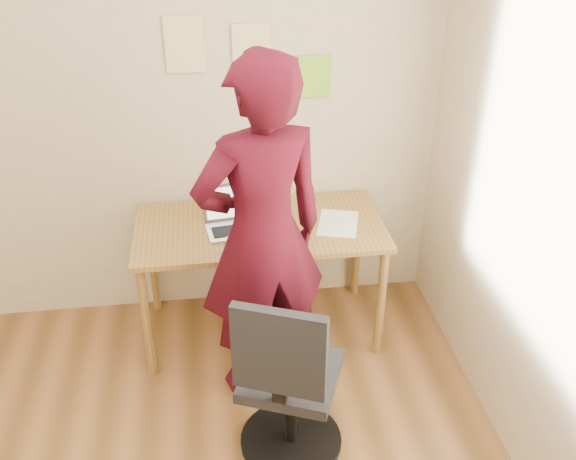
{
  "coord_description": "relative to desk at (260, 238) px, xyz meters",
  "views": [
    {
      "loc": [
        0.39,
        -1.74,
        2.54
      ],
      "look_at": [
        0.75,
        0.95,
        0.95
      ],
      "focal_mm": 40.0,
      "sensor_mm": 36.0,
      "label": 1
    }
  ],
  "objects": [
    {
      "name": "room",
      "position": [
        -0.65,
        -1.38,
        0.7
      ],
      "size": [
        3.58,
        3.58,
        2.78
      ],
      "color": "brown",
      "rests_on": "ground"
    },
    {
      "name": "desk",
      "position": [
        0.0,
        0.0,
        0.0
      ],
      "size": [
        1.4,
        0.7,
        0.74
      ],
      "color": "olive",
      "rests_on": "ground"
    },
    {
      "name": "laptop",
      "position": [
        -0.15,
        0.0,
        0.14
      ],
      "size": [
        0.34,
        0.31,
        0.22
      ],
      "rotation": [
        0.0,
        0.0,
        0.13
      ],
      "color": "silver",
      "rests_on": "desk"
    },
    {
      "name": "paper_sheet",
      "position": [
        0.44,
        -0.04,
        0.09
      ],
      "size": [
        0.29,
        0.35,
        0.0
      ],
      "primitive_type": "cube",
      "rotation": [
        0.0,
        0.0,
        -0.28
      ],
      "color": "white",
      "rests_on": "desk"
    },
    {
      "name": "phone",
      "position": [
        0.19,
        -0.21,
        0.09
      ],
      "size": [
        0.09,
        0.13,
        0.01
      ],
      "rotation": [
        0.0,
        0.0,
        0.24
      ],
      "color": "black",
      "rests_on": "desk"
    },
    {
      "name": "wall_note_left",
      "position": [
        -0.34,
        0.36,
        1.02
      ],
      "size": [
        0.21,
        0.0,
        0.3
      ],
      "primitive_type": "cube",
      "color": "#E7CF8A",
      "rests_on": "room"
    },
    {
      "name": "wall_note_mid",
      "position": [
        0.01,
        0.36,
        0.97
      ],
      "size": [
        0.21,
        0.0,
        0.3
      ],
      "primitive_type": "cube",
      "color": "#E7CF8A",
      "rests_on": "room"
    },
    {
      "name": "wall_note_right",
      "position": [
        0.36,
        0.36,
        0.81
      ],
      "size": [
        0.18,
        0.0,
        0.24
      ],
      "primitive_type": "cube",
      "color": "#86CC2D",
      "rests_on": "room"
    },
    {
      "name": "office_chair",
      "position": [
        0.03,
        -0.96,
        -0.24
      ],
      "size": [
        0.56,
        0.57,
        0.97
      ],
      "rotation": [
        0.0,
        0.0,
        -0.4
      ],
      "color": "black",
      "rests_on": "ground"
    },
    {
      "name": "person",
      "position": [
        -0.03,
        -0.45,
        0.28
      ],
      "size": [
        0.77,
        0.62,
        1.86
      ],
      "primitive_type": "imported",
      "rotation": [
        0.0,
        0.0,
        3.42
      ],
      "color": "#3E0814",
      "rests_on": "ground"
    }
  ]
}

